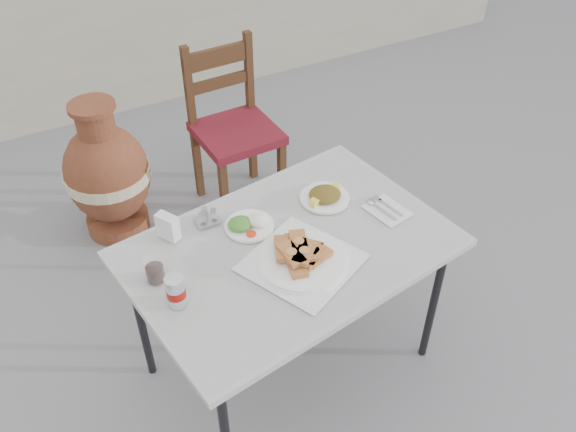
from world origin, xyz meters
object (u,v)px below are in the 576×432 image
terracotta_urn (108,174)px  napkin_holder (168,227)px  cola_glass (155,271)px  salad_rice_plate (249,224)px  chair (233,127)px  cafe_table (289,255)px  pide_plate (302,256)px  soda_can (176,291)px  condiment_caddy (207,218)px  salad_chopped_plate (325,196)px

terracotta_urn → napkin_holder: bearing=-88.4°
cola_glass → napkin_holder: 0.21m
salad_rice_plate → chair: 1.06m
terracotta_urn → cafe_table: bearing=-72.1°
cafe_table → chair: size_ratio=1.37×
salad_rice_plate → napkin_holder: size_ratio=1.86×
pide_plate → chair: size_ratio=0.51×
terracotta_urn → soda_can: bearing=-92.6°
napkin_holder → condiment_caddy: (0.15, 0.01, -0.03)m
soda_can → cola_glass: soda_can is taller
cafe_table → napkin_holder: size_ratio=12.45×
salad_rice_plate → napkin_holder: 0.29m
napkin_holder → condiment_caddy: napkin_holder is taller
salad_chopped_plate → napkin_holder: size_ratio=1.98×
condiment_caddy → cafe_table: bearing=-50.3°
cafe_table → salad_rice_plate: size_ratio=6.69×
cafe_table → soda_can: bearing=-170.9°
condiment_caddy → terracotta_urn: 1.01m
soda_can → chair: size_ratio=0.13×
cafe_table → cola_glass: size_ratio=12.75×
condiment_caddy → terracotta_urn: (-0.18, 0.94, -0.35)m
soda_can → condiment_caddy: size_ratio=1.28×
pide_plate → terracotta_urn: bearing=106.5°
cola_glass → chair: bearing=55.0°
salad_rice_plate → soda_can: bearing=-148.0°
condiment_caddy → chair: chair is taller
salad_rice_plate → cafe_table: bearing=-60.8°
soda_can → terracotta_urn: size_ratio=0.15×
cafe_table → salad_chopped_plate: (0.24, 0.16, 0.06)m
soda_can → chair: chair is taller
pide_plate → salad_rice_plate: 0.26m
cafe_table → soda_can: size_ratio=10.80×
napkin_holder → chair: 1.11m
pide_plate → soda_can: bearing=176.5°
salad_chopped_plate → soda_can: size_ratio=1.72×
chair → terracotta_urn: bearing=172.2°
cafe_table → pide_plate: (-0.00, -0.10, 0.08)m
cafe_table → napkin_holder: bearing=146.3°
pide_plate → terracotta_urn: 1.38m
cafe_table → chair: bearing=76.2°
salad_rice_plate → napkin_holder: (-0.27, 0.09, 0.03)m
salad_rice_plate → salad_chopped_plate: 0.33m
cafe_table → napkin_holder: (-0.36, 0.24, 0.10)m
salad_rice_plate → cola_glass: bearing=-166.6°
pide_plate → salad_chopped_plate: bearing=46.6°
pide_plate → chair: 1.27m
soda_can → terracotta_urn: soda_can is taller
soda_can → terracotta_urn: (0.06, 1.25, -0.39)m
napkin_holder → salad_chopped_plate: bearing=-36.5°
napkin_holder → condiment_caddy: bearing=-25.0°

